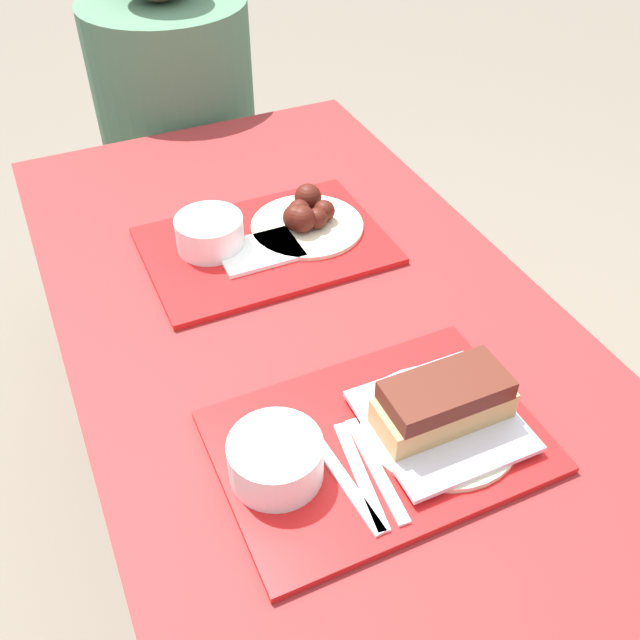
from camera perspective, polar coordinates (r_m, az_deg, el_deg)
The scene contains 14 objects.
ground_plane at distance 1.73m, azimuth 0.03°, elevation -19.89°, with size 12.00×12.00×0.00m, color #706656.
picnic_table at distance 1.20m, azimuth 0.04°, elevation -4.70°, with size 0.76×1.50×0.77m.
picnic_bench_far at distance 2.09m, azimuth -11.19°, elevation 7.87°, with size 0.72×0.28×0.47m.
tray_near at distance 0.96m, azimuth 4.67°, elevation -9.66°, with size 0.42×0.30×0.01m.
tray_far at distance 1.29m, azimuth -4.20°, elevation 5.99°, with size 0.42×0.30×0.01m.
bowl_coleslaw_near at distance 0.89m, azimuth -3.56°, elevation -10.90°, with size 0.12×0.12×0.06m.
brisket_sandwich_plate at distance 0.95m, azimuth 9.78°, elevation -7.13°, with size 0.21×0.21×0.09m.
plastic_fork_near at distance 0.92m, azimuth 3.25°, elevation -12.27°, with size 0.04×0.17×0.00m.
plastic_knife_near at distance 0.92m, azimuth 4.50°, elevation -11.80°, with size 0.03×0.17×0.00m.
plastic_spoon_near at distance 0.91m, azimuth 1.99°, elevation -12.75°, with size 0.03×0.17×0.00m.
bowl_coleslaw_far at distance 1.27m, azimuth -8.82°, elevation 7.02°, with size 0.12×0.12×0.06m.
wings_plate_far at distance 1.31m, azimuth -1.10°, elevation 8.25°, with size 0.21×0.21×0.06m.
napkin_far at distance 1.26m, azimuth -4.88°, elevation 5.50°, with size 0.14×0.10×0.01m.
person_seated_across at distance 1.92m, azimuth -11.57°, elevation 17.25°, with size 0.40×0.40×0.70m.
Camera 1 is at (-0.34, -0.75, 1.52)m, focal length 40.00 mm.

